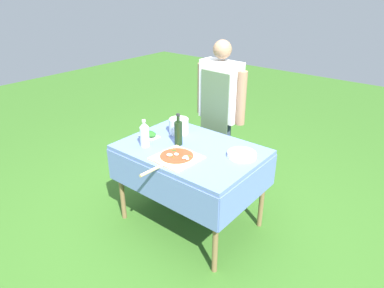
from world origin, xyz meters
TOP-DOWN VIEW (x-y plane):
  - ground_plane at (0.00, 0.00)m, footprint 12.00×12.00m
  - prep_table at (0.00, 0.00)m, footprint 1.17×0.83m
  - person_cook at (-0.19, 0.69)m, footprint 0.57×0.21m
  - pizza_on_peel at (0.04, -0.23)m, footprint 0.34×0.54m
  - oil_bottle at (-0.12, -0.01)m, footprint 0.07×0.07m
  - water_bottle at (-0.32, -0.21)m, footprint 0.08×0.08m
  - herb_container at (-0.43, -0.05)m, footprint 0.17×0.12m
  - mixing_tub at (-0.28, 0.17)m, footprint 0.18×0.18m
  - plate_stack at (0.41, 0.13)m, footprint 0.23×0.23m

SIDE VIEW (x-z plane):
  - ground_plane at x=0.00m, z-range 0.00..0.00m
  - prep_table at x=0.00m, z-range 0.29..1.05m
  - pizza_on_peel at x=0.04m, z-range 0.74..0.80m
  - plate_stack at x=0.41m, z-range 0.76..0.79m
  - herb_container at x=-0.43m, z-range 0.76..0.81m
  - mixing_tub at x=-0.28m, z-range 0.76..0.89m
  - oil_bottle at x=-0.12m, z-range 0.73..1.00m
  - water_bottle at x=-0.32m, z-range 0.75..0.98m
  - person_cook at x=-0.19m, z-range 0.14..1.67m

